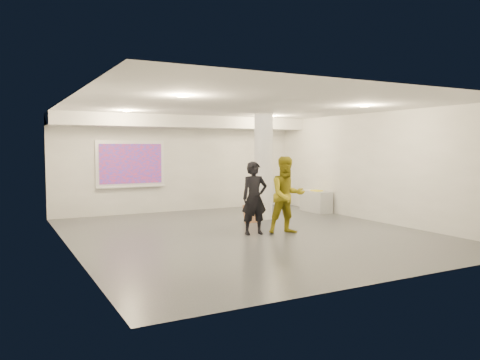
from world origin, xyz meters
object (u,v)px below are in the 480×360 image
column (263,166)px  projection_screen (131,164)px  credenza (316,201)px  man (287,195)px  woman (254,198)px

column → projection_screen: 4.08m
credenza → man: 4.01m
man → woman: bearing=168.4°
woman → man: size_ratio=0.94×
column → woman: 2.50m
projection_screen → man: (2.41, -4.89, -0.61)m
projection_screen → column: bearing=-40.6°
credenza → man: (-2.91, -2.70, 0.58)m
projection_screen → credenza: size_ratio=1.84×
projection_screen → woman: projection_screen is taller
projection_screen → credenza: 5.88m
column → man: (-0.69, -2.24, -0.58)m
credenza → man: size_ratio=0.62×
woman → projection_screen: bearing=117.6°
projection_screen → woman: 4.95m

